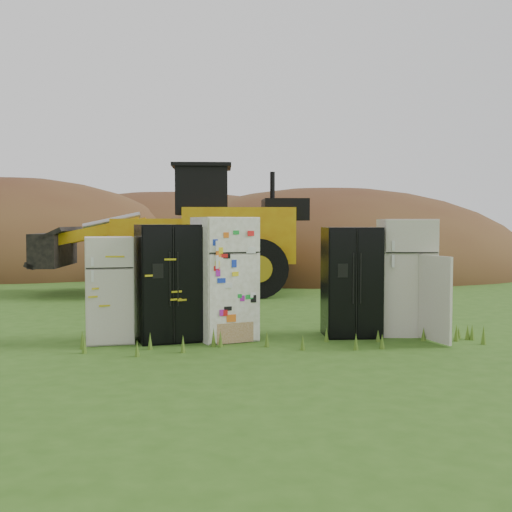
{
  "coord_description": "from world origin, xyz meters",
  "views": [
    {
      "loc": [
        -1.6,
        -10.0,
        1.83
      ],
      "look_at": [
        0.17,
        2.0,
        1.2
      ],
      "focal_mm": 45.0,
      "sensor_mm": 36.0,
      "label": 1
    }
  ],
  "objects_px": {
    "wheel_loader": "(170,229)",
    "fridge_black_side": "(168,283)",
    "fridge_black_right": "(351,282)",
    "fridge_leftmost": "(109,289)",
    "fridge_sticker": "(225,278)",
    "fridge_open_door": "(406,277)"
  },
  "relations": [
    {
      "from": "fridge_sticker",
      "to": "wheel_loader",
      "type": "distance_m",
      "value": 6.78
    },
    {
      "from": "fridge_leftmost",
      "to": "fridge_sticker",
      "type": "height_order",
      "value": "fridge_sticker"
    },
    {
      "from": "fridge_black_side",
      "to": "fridge_open_door",
      "type": "relative_size",
      "value": 0.96
    },
    {
      "from": "fridge_open_door",
      "to": "fridge_leftmost",
      "type": "bearing_deg",
      "value": -170.42
    },
    {
      "from": "fridge_black_side",
      "to": "wheel_loader",
      "type": "relative_size",
      "value": 0.26
    },
    {
      "from": "fridge_sticker",
      "to": "fridge_black_right",
      "type": "distance_m",
      "value": 2.05
    },
    {
      "from": "fridge_black_side",
      "to": "fridge_black_right",
      "type": "distance_m",
      "value": 2.92
    },
    {
      "from": "fridge_leftmost",
      "to": "fridge_open_door",
      "type": "xyz_separation_m",
      "value": [
        4.76,
        -0.0,
        0.14
      ]
    },
    {
      "from": "fridge_black_side",
      "to": "fridge_black_right",
      "type": "relative_size",
      "value": 1.03
    },
    {
      "from": "fridge_black_side",
      "to": "wheel_loader",
      "type": "distance_m",
      "value": 6.73
    },
    {
      "from": "fridge_leftmost",
      "to": "fridge_open_door",
      "type": "height_order",
      "value": "fridge_open_door"
    },
    {
      "from": "fridge_leftmost",
      "to": "wheel_loader",
      "type": "xyz_separation_m",
      "value": [
        1.01,
        6.66,
        0.85
      ]
    },
    {
      "from": "fridge_leftmost",
      "to": "fridge_open_door",
      "type": "distance_m",
      "value": 4.76
    },
    {
      "from": "fridge_black_side",
      "to": "fridge_open_door",
      "type": "xyz_separation_m",
      "value": [
        3.86,
        0.01,
        0.04
      ]
    },
    {
      "from": "fridge_open_door",
      "to": "wheel_loader",
      "type": "xyz_separation_m",
      "value": [
        -3.74,
        6.67,
        0.71
      ]
    },
    {
      "from": "fridge_leftmost",
      "to": "wheel_loader",
      "type": "relative_size",
      "value": 0.24
    },
    {
      "from": "fridge_sticker",
      "to": "fridge_open_door",
      "type": "relative_size",
      "value": 1.01
    },
    {
      "from": "fridge_leftmost",
      "to": "fridge_sticker",
      "type": "bearing_deg",
      "value": -7.11
    },
    {
      "from": "fridge_black_right",
      "to": "wheel_loader",
      "type": "height_order",
      "value": "wheel_loader"
    },
    {
      "from": "wheel_loader",
      "to": "fridge_black_side",
      "type": "bearing_deg",
      "value": -85.56
    },
    {
      "from": "fridge_black_side",
      "to": "wheel_loader",
      "type": "xyz_separation_m",
      "value": [
        0.12,
        6.68,
        0.76
      ]
    },
    {
      "from": "fridge_leftmost",
      "to": "fridge_black_right",
      "type": "distance_m",
      "value": 3.82
    }
  ]
}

